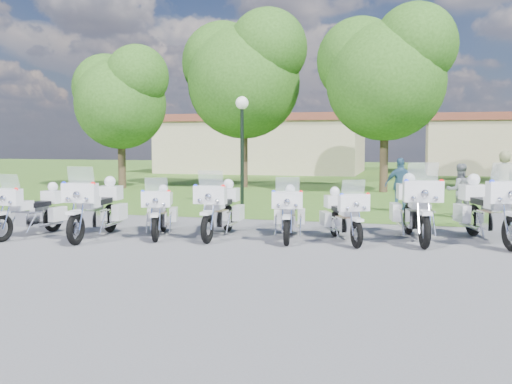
% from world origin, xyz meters
% --- Properties ---
extents(ground, '(100.00, 100.00, 0.00)m').
position_xyz_m(ground, '(0.00, 0.00, 0.00)').
color(ground, '#5D5D63').
rests_on(ground, ground).
extents(grass_lawn, '(100.00, 48.00, 0.01)m').
position_xyz_m(grass_lawn, '(0.00, 27.00, 0.00)').
color(grass_lawn, '#3B6921').
rests_on(grass_lawn, ground).
extents(motorcycle_0, '(0.90, 2.21, 1.48)m').
position_xyz_m(motorcycle_0, '(-4.11, -1.04, 0.62)').
color(motorcycle_0, black).
rests_on(motorcycle_0, ground).
extents(motorcycle_1, '(0.96, 2.48, 1.67)m').
position_xyz_m(motorcycle_1, '(-2.55, -0.83, 0.70)').
color(motorcycle_1, black).
rests_on(motorcycle_1, ground).
extents(motorcycle_2, '(1.09, 2.04, 1.41)m').
position_xyz_m(motorcycle_2, '(-1.22, -0.26, 0.59)').
color(motorcycle_2, black).
rests_on(motorcycle_2, ground).
extents(motorcycle_3, '(0.81, 2.35, 1.58)m').
position_xyz_m(motorcycle_3, '(0.15, 0.03, 0.66)').
color(motorcycle_3, black).
rests_on(motorcycle_3, ground).
extents(motorcycle_4, '(0.92, 2.15, 1.45)m').
position_xyz_m(motorcycle_4, '(1.77, 0.12, 0.61)').
color(motorcycle_4, black).
rests_on(motorcycle_4, ground).
extents(motorcycle_5, '(1.23, 1.96, 1.41)m').
position_xyz_m(motorcycle_5, '(3.00, 0.13, 0.59)').
color(motorcycle_5, black).
rests_on(motorcycle_5, ground).
extents(motorcycle_6, '(1.15, 2.62, 1.77)m').
position_xyz_m(motorcycle_6, '(4.52, 0.71, 0.74)').
color(motorcycle_6, black).
rests_on(motorcycle_6, ground).
extents(motorcycle_7, '(1.36, 2.57, 1.78)m').
position_xyz_m(motorcycle_7, '(6.08, 0.87, 0.74)').
color(motorcycle_7, black).
rests_on(motorcycle_7, ground).
extents(lamp_post, '(0.44, 0.44, 3.74)m').
position_xyz_m(lamp_post, '(-1.19, 6.36, 2.86)').
color(lamp_post, black).
rests_on(lamp_post, ground).
extents(tree_0, '(4.98, 4.25, 6.65)m').
position_xyz_m(tree_0, '(-8.82, 11.96, 4.39)').
color(tree_0, '#38281C').
rests_on(tree_0, ground).
extents(tree_1, '(6.29, 5.37, 8.39)m').
position_xyz_m(tree_1, '(-3.43, 14.06, 5.55)').
color(tree_1, '#38281C').
rests_on(tree_1, ground).
extents(tree_2, '(6.01, 5.13, 8.01)m').
position_xyz_m(tree_2, '(3.23, 13.08, 5.30)').
color(tree_2, '#38281C').
rests_on(tree_2, ground).
extents(building_west, '(14.56, 8.32, 4.10)m').
position_xyz_m(building_west, '(-6.00, 28.00, 2.07)').
color(building_west, tan).
rests_on(building_west, ground).
extents(building_east, '(11.44, 7.28, 4.10)m').
position_xyz_m(building_east, '(11.00, 30.00, 2.07)').
color(building_east, tan).
rests_on(building_east, ground).
extents(bystander_a, '(0.84, 0.73, 1.96)m').
position_xyz_m(bystander_a, '(6.95, 4.82, 0.98)').
color(bystander_a, '#88895D').
rests_on(bystander_a, ground).
extents(bystander_b, '(0.87, 0.74, 1.56)m').
position_xyz_m(bystander_b, '(5.79, 4.95, 0.78)').
color(bystander_b, gray).
rests_on(bystander_b, ground).
extents(bystander_c, '(1.06, 0.64, 1.69)m').
position_xyz_m(bystander_c, '(4.12, 5.96, 0.84)').
color(bystander_c, '#305774').
rests_on(bystander_c, ground).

